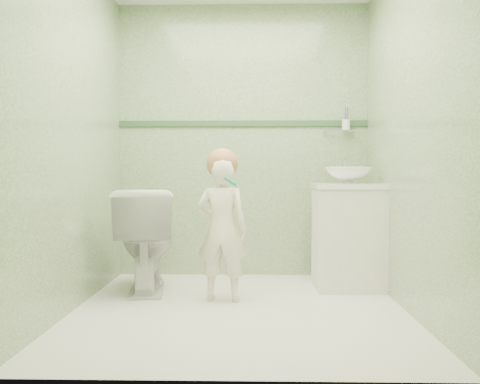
{
  "coord_description": "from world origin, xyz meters",
  "views": [
    {
      "loc": [
        0.09,
        -3.61,
        0.91
      ],
      "look_at": [
        0.0,
        0.15,
        0.78
      ],
      "focal_mm": 40.85,
      "sensor_mm": 36.0,
      "label": 1
    }
  ],
  "objects": [
    {
      "name": "ground",
      "position": [
        0.0,
        0.0,
        0.0
      ],
      "size": [
        2.5,
        2.5,
        0.0
      ],
      "primitive_type": "plane",
      "color": "white",
      "rests_on": "ground"
    },
    {
      "name": "room_shell",
      "position": [
        0.0,
        0.0,
        1.2
      ],
      "size": [
        2.5,
        2.54,
        2.4
      ],
      "color": "gray",
      "rests_on": "ground"
    },
    {
      "name": "trim_stripe",
      "position": [
        0.0,
        1.24,
        1.35
      ],
      "size": [
        2.2,
        0.02,
        0.05
      ],
      "primitive_type": "cube",
      "color": "#305432",
      "rests_on": "room_shell"
    },
    {
      "name": "vanity",
      "position": [
        0.84,
        0.7,
        0.4
      ],
      "size": [
        0.52,
        0.5,
        0.8
      ],
      "primitive_type": "cube",
      "color": "white",
      "rests_on": "ground"
    },
    {
      "name": "counter",
      "position": [
        0.84,
        0.7,
        0.81
      ],
      "size": [
        0.54,
        0.52,
        0.04
      ],
      "primitive_type": "cube",
      "color": "white",
      "rests_on": "vanity"
    },
    {
      "name": "basin",
      "position": [
        0.84,
        0.7,
        0.89
      ],
      "size": [
        0.37,
        0.37,
        0.13
      ],
      "primitive_type": "imported",
      "color": "white",
      "rests_on": "counter"
    },
    {
      "name": "faucet",
      "position": [
        0.84,
        0.89,
        0.97
      ],
      "size": [
        0.03,
        0.13,
        0.18
      ],
      "color": "silver",
      "rests_on": "counter"
    },
    {
      "name": "cup_holder",
      "position": [
        0.89,
        1.18,
        1.33
      ],
      "size": [
        0.26,
        0.07,
        0.21
      ],
      "color": "silver",
      "rests_on": "room_shell"
    },
    {
      "name": "toilet",
      "position": [
        -0.74,
        0.56,
        0.4
      ],
      "size": [
        0.54,
        0.83,
        0.79
      ],
      "primitive_type": "imported",
      "rotation": [
        0.0,
        0.0,
        3.27
      ],
      "color": "white",
      "rests_on": "ground"
    },
    {
      "name": "toddler",
      "position": [
        -0.13,
        0.25,
        0.51
      ],
      "size": [
        0.4,
        0.29,
        1.01
      ],
      "primitive_type": "imported",
      "rotation": [
        0.0,
        0.0,
        3.02
      ],
      "color": "white",
      "rests_on": "ground"
    },
    {
      "name": "hair_cap",
      "position": [
        -0.13,
        0.28,
        0.98
      ],
      "size": [
        0.22,
        0.22,
        0.22
      ],
      "primitive_type": "sphere",
      "color": "#AB7246",
      "rests_on": "toddler"
    },
    {
      "name": "teal_toothbrush",
      "position": [
        -0.07,
        0.12,
        0.86
      ],
      "size": [
        0.11,
        0.14,
        0.08
      ],
      "color": "#098784",
      "rests_on": "toddler"
    }
  ]
}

